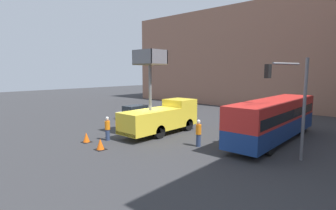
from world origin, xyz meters
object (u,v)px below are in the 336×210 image
at_px(road_worker_directing, 198,133).
at_px(traffic_cone_mid_road, 100,144).
at_px(utility_truck, 162,116).
at_px(traffic_light_pole, 290,92).
at_px(road_worker_near_truck, 107,129).
at_px(traffic_cone_near_truck, 86,138).
at_px(parked_car_curbside, 136,111).
at_px(city_bus, 274,117).

relative_size(road_worker_directing, traffic_cone_mid_road, 2.49).
xyz_separation_m(utility_truck, traffic_light_pole, (9.78, 0.78, 2.44)).
relative_size(road_worker_near_truck, traffic_cone_mid_road, 2.40).
bearing_deg(traffic_cone_near_truck, parked_car_curbside, 118.82).
bearing_deg(road_worker_directing, traffic_cone_near_truck, -14.98).
height_order(traffic_cone_near_truck, parked_car_curbside, parked_car_curbside).
height_order(road_worker_near_truck, traffic_cone_mid_road, road_worker_near_truck).
bearing_deg(utility_truck, road_worker_near_truck, -109.83).
distance_m(city_bus, traffic_cone_mid_road, 12.70).
bearing_deg(road_worker_directing, utility_truck, -62.93).
xyz_separation_m(city_bus, traffic_cone_mid_road, (-7.80, -9.91, -1.46)).
distance_m(utility_truck, road_worker_near_truck, 4.64).
bearing_deg(traffic_light_pole, road_worker_directing, -160.31).
bearing_deg(parked_car_curbside, road_worker_directing, -22.24).
height_order(traffic_light_pole, parked_car_curbside, traffic_light_pole).
bearing_deg(city_bus, road_worker_directing, 135.42).
height_order(city_bus, traffic_light_pole, traffic_light_pole).
xyz_separation_m(city_bus, traffic_cone_near_truck, (-10.15, -9.53, -1.47)).
relative_size(road_worker_near_truck, parked_car_curbside, 0.39).
bearing_deg(utility_truck, road_worker_directing, -13.83).
distance_m(utility_truck, road_worker_directing, 4.68).
bearing_deg(traffic_cone_mid_road, utility_truck, 90.70).
relative_size(city_bus, road_worker_near_truck, 6.42).
relative_size(road_worker_directing, traffic_cone_near_truck, 2.59).
distance_m(city_bus, traffic_cone_near_truck, 14.00).
bearing_deg(traffic_cone_near_truck, traffic_cone_mid_road, -9.20).
relative_size(utility_truck, traffic_cone_near_truck, 10.10).
height_order(road_worker_near_truck, traffic_cone_near_truck, road_worker_near_truck).
xyz_separation_m(road_worker_directing, traffic_cone_near_truck, (-6.78, -4.59, -0.61)).
xyz_separation_m(city_bus, road_worker_directing, (-3.37, -4.93, -0.86)).
bearing_deg(traffic_cone_mid_road, parked_car_curbside, 127.47).
xyz_separation_m(traffic_light_pole, traffic_cone_near_truck, (-12.06, -6.48, -3.62)).
bearing_deg(traffic_light_pole, traffic_cone_mid_road, -144.74).
bearing_deg(parked_car_curbside, traffic_light_pole, -9.92).
xyz_separation_m(utility_truck, parked_car_curbside, (-7.50, 3.80, -0.82)).
height_order(utility_truck, traffic_cone_near_truck, utility_truck).
bearing_deg(road_worker_directing, road_worker_near_truck, -21.15).
bearing_deg(traffic_cone_mid_road, traffic_light_pole, 35.26).
height_order(road_worker_directing, traffic_cone_near_truck, road_worker_directing).
distance_m(road_worker_near_truck, traffic_cone_near_truck, 1.65).
distance_m(traffic_cone_near_truck, traffic_cone_mid_road, 2.38).
distance_m(traffic_light_pole, road_worker_near_truck, 12.81).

